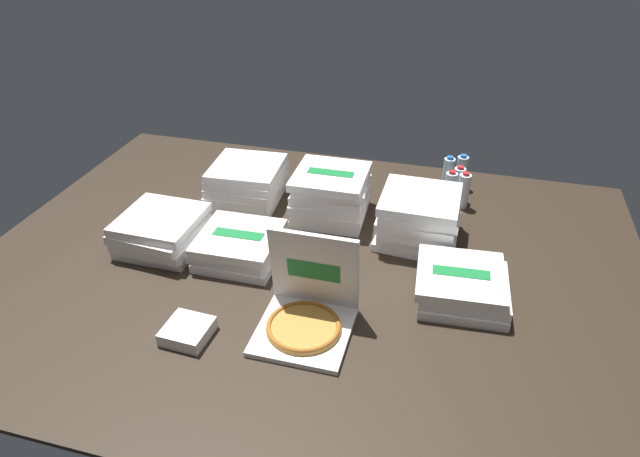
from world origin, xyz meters
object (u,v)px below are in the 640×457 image
object	(u,v)px
water_bottle_0	(458,184)
water_bottle_4	(448,174)
pizza_stack_center_near	(162,231)
water_bottle_1	(461,172)
pizza_stack_right_near	(419,218)
pizza_stack_left_near	(463,285)
water_bottle_3	(463,191)
napkin_pile	(188,331)
water_bottle_2	(450,189)
pizza_stack_right_mid	(240,245)
open_pizza_box	(307,311)
pizza_stack_center_far	(331,194)
pizza_stack_right_far	(246,183)

from	to	relation	value
water_bottle_0	water_bottle_4	bearing A→B (deg)	120.19
pizza_stack_center_near	water_bottle_1	xyz separation A→B (m)	(1.40, 1.02, 0.01)
pizza_stack_right_near	water_bottle_0	size ratio (longest dim) A/B	1.93
pizza_stack_left_near	water_bottle_4	xyz separation A→B (m)	(-0.14, 1.00, 0.04)
water_bottle_3	napkin_pile	distance (m)	1.70
water_bottle_0	pizza_stack_right_near	bearing A→B (deg)	-109.45
water_bottle_3	water_bottle_4	size ratio (longest dim) A/B	1.00
pizza_stack_right_near	water_bottle_2	world-z (taller)	pizza_stack_right_near
water_bottle_2	pizza_stack_left_near	bearing A→B (deg)	-81.76
pizza_stack_right_near	pizza_stack_left_near	xyz separation A→B (m)	(0.24, -0.41, -0.07)
pizza_stack_right_mid	water_bottle_1	distance (m)	1.42
open_pizza_box	pizza_stack_center_far	size ratio (longest dim) A/B	0.94
open_pizza_box	pizza_stack_right_mid	bearing A→B (deg)	139.19
pizza_stack_right_near	napkin_pile	world-z (taller)	pizza_stack_right_near
water_bottle_2	napkin_pile	xyz separation A→B (m)	(-0.94, -1.36, -0.07)
open_pizza_box	water_bottle_2	size ratio (longest dim) A/B	1.87
pizza_stack_center_near	pizza_stack_right_far	bearing A→B (deg)	66.88
water_bottle_1	pizza_stack_center_far	bearing A→B (deg)	-142.69
pizza_stack_center_far	water_bottle_2	world-z (taller)	pizza_stack_center_far
pizza_stack_center_far	water_bottle_2	bearing A→B (deg)	24.44
pizza_stack_center_far	pizza_stack_left_near	xyz separation A→B (m)	(0.73, -0.53, -0.07)
pizza_stack_right_near	pizza_stack_right_far	bearing A→B (deg)	170.91
pizza_stack_right_far	water_bottle_0	distance (m)	1.20
water_bottle_3	water_bottle_0	bearing A→B (deg)	115.14
pizza_stack_center_far	water_bottle_3	distance (m)	0.75
open_pizza_box	pizza_stack_center_near	bearing A→B (deg)	156.35
pizza_stack_right_near	pizza_stack_center_near	bearing A→B (deg)	-162.35
water_bottle_4	napkin_pile	distance (m)	1.80
pizza_stack_center_near	pizza_stack_right_mid	distance (m)	0.41
water_bottle_4	open_pizza_box	bearing A→B (deg)	-109.00
water_bottle_2	water_bottle_4	distance (m)	0.18
pizza_stack_center_near	pizza_stack_left_near	bearing A→B (deg)	-0.74
pizza_stack_left_near	pizza_stack_right_near	bearing A→B (deg)	120.83
water_bottle_4	water_bottle_0	bearing A→B (deg)	-59.81
pizza_stack_right_near	water_bottle_0	xyz separation A→B (m)	(0.17, 0.47, -0.03)
pizza_stack_center_far	pizza_stack_right_mid	world-z (taller)	pizza_stack_center_far
open_pizza_box	pizza_stack_left_near	distance (m)	0.71
water_bottle_4	pizza_stack_right_mid	bearing A→B (deg)	-133.77
water_bottle_2	pizza_stack_right_mid	bearing A→B (deg)	-140.53
open_pizza_box	pizza_stack_right_near	xyz separation A→B (m)	(0.36, 0.77, 0.05)
pizza_stack_right_near	pizza_stack_center_near	xyz separation A→B (m)	(-1.23, -0.39, -0.04)
pizza_stack_right_near	pizza_stack_center_near	distance (m)	1.29
pizza_stack_right_far	water_bottle_3	distance (m)	1.22
pizza_stack_center_near	water_bottle_4	bearing A→B (deg)	36.31
pizza_stack_right_mid	water_bottle_0	size ratio (longest dim) A/B	1.85
pizza_stack_right_far	water_bottle_4	bearing A→B (deg)	21.33
pizza_stack_center_far	napkin_pile	xyz separation A→B (m)	(-0.32, -1.08, -0.10)
pizza_stack_right_far	water_bottle_1	bearing A→B (deg)	21.98
water_bottle_2	pizza_stack_center_near	bearing A→B (deg)	-149.61
pizza_stack_center_far	pizza_stack_right_mid	distance (m)	0.60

